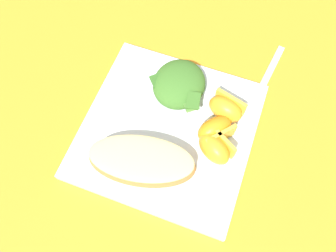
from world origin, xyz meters
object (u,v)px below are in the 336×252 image
Objects in this scene: white_plate at (168,130)px; orange_wedge_rear at (226,108)px; orange_wedge_front at (215,148)px; cheesy_pizza_bread at (142,161)px; green_salad_pile at (179,84)px; orange_wedge_middle at (215,130)px; metal_fork at (261,90)px.

white_plate is 4.16× the size of orange_wedge_rear.
orange_wedge_front is (-0.01, -0.08, 0.03)m from white_plate.
green_salad_pile is (0.15, -0.01, 0.00)m from cheesy_pizza_bread.
white_plate is at bearing 80.37° from orange_wedge_front.
orange_wedge_front is at bearing -134.75° from green_salad_pile.
orange_wedge_middle reaches higher than cheesy_pizza_bread.
orange_wedge_rear is (0.13, -0.10, 0.00)m from cheesy_pizza_bread.
orange_wedge_front is 0.37× the size of metal_fork.
green_salad_pile and orange_wedge_front have the same top height.
orange_wedge_middle is 0.37× the size of metal_fork.
orange_wedge_rear is at bearing -36.04° from cheesy_pizza_bread.
metal_fork is at bearing -34.70° from cheesy_pizza_bread.
metal_fork is (0.06, -0.14, -0.03)m from green_salad_pile.
metal_fork is at bearing -16.83° from orange_wedge_front.
green_salad_pile is 0.10m from orange_wedge_middle.
orange_wedge_rear is at bearing 2.41° from orange_wedge_front.
white_plate is 0.10m from orange_wedge_rear.
orange_wedge_middle reaches higher than metal_fork.
white_plate is 0.08m from orange_wedge_middle.
cheesy_pizza_bread is 0.12m from orange_wedge_front.
orange_wedge_middle reaches higher than white_plate.
cheesy_pizza_bread is 2.65× the size of orange_wedge_middle.
cheesy_pizza_bread is 0.26m from metal_fork.
green_salad_pile is 0.09m from orange_wedge_rear.
green_salad_pile is at bearing 45.25° from orange_wedge_front.
white_plate is at bearing 136.51° from metal_fork.
green_salad_pile is (0.08, 0.01, 0.03)m from white_plate.
green_salad_pile is 1.49× the size of orange_wedge_front.
white_plate is 1.53× the size of cheesy_pizza_bread.
orange_wedge_front is at bearing -164.04° from orange_wedge_middle.
metal_fork is (0.08, -0.05, -0.03)m from orange_wedge_rear.
white_plate is 0.08m from cheesy_pizza_bread.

